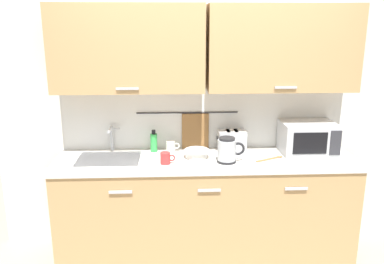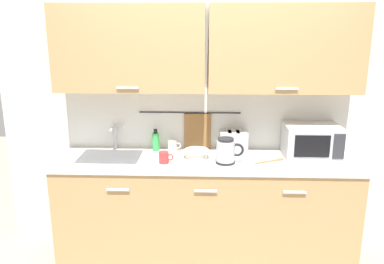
{
  "view_description": "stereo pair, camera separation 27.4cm",
  "coord_description": "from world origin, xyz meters",
  "px_view_note": "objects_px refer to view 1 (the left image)",
  "views": [
    {
      "loc": [
        -0.27,
        -2.9,
        2.0
      ],
      "look_at": [
        -0.12,
        0.33,
        1.12
      ],
      "focal_mm": 37.57,
      "sensor_mm": 36.0,
      "label": 1
    },
    {
      "loc": [
        0.0,
        -2.9,
        2.0
      ],
      "look_at": [
        -0.12,
        0.33,
        1.12
      ],
      "focal_mm": 37.57,
      "sensor_mm": 36.0,
      "label": 2
    }
  ],
  "objects_px": {
    "dish_soap_bottle": "(154,142)",
    "toaster": "(232,141)",
    "mixing_bowl": "(197,153)",
    "electric_kettle": "(227,150)",
    "wooden_spoon": "(273,158)",
    "mug_near_sink": "(166,158)",
    "mug_by_kettle": "(171,146)",
    "microwave": "(308,138)"
  },
  "relations": [
    {
      "from": "dish_soap_bottle",
      "to": "toaster",
      "type": "distance_m",
      "value": 0.69
    },
    {
      "from": "mixing_bowl",
      "to": "toaster",
      "type": "height_order",
      "value": "toaster"
    },
    {
      "from": "electric_kettle",
      "to": "wooden_spoon",
      "type": "bearing_deg",
      "value": 8.25
    },
    {
      "from": "toaster",
      "to": "mug_near_sink",
      "type": "bearing_deg",
      "value": -152.62
    },
    {
      "from": "electric_kettle",
      "to": "mug_near_sink",
      "type": "distance_m",
      "value": 0.5
    },
    {
      "from": "mixing_bowl",
      "to": "mug_by_kettle",
      "type": "height_order",
      "value": "mug_by_kettle"
    },
    {
      "from": "microwave",
      "to": "mixing_bowl",
      "type": "bearing_deg",
      "value": -173.71
    },
    {
      "from": "microwave",
      "to": "wooden_spoon",
      "type": "xyz_separation_m",
      "value": [
        -0.34,
        -0.16,
        -0.13
      ]
    },
    {
      "from": "electric_kettle",
      "to": "wooden_spoon",
      "type": "xyz_separation_m",
      "value": [
        0.39,
        0.06,
        -0.1
      ]
    },
    {
      "from": "microwave",
      "to": "mug_by_kettle",
      "type": "distance_m",
      "value": 1.2
    },
    {
      "from": "microwave",
      "to": "dish_soap_bottle",
      "type": "relative_size",
      "value": 2.35
    },
    {
      "from": "microwave",
      "to": "wooden_spoon",
      "type": "bearing_deg",
      "value": -154.85
    },
    {
      "from": "mug_near_sink",
      "to": "toaster",
      "type": "height_order",
      "value": "toaster"
    },
    {
      "from": "mug_by_kettle",
      "to": "dish_soap_bottle",
      "type": "bearing_deg",
      "value": 177.71
    },
    {
      "from": "microwave",
      "to": "mixing_bowl",
      "type": "height_order",
      "value": "microwave"
    },
    {
      "from": "electric_kettle",
      "to": "dish_soap_bottle",
      "type": "xyz_separation_m",
      "value": [
        -0.61,
        0.31,
        -0.01
      ]
    },
    {
      "from": "mug_near_sink",
      "to": "toaster",
      "type": "relative_size",
      "value": 0.47
    },
    {
      "from": "electric_kettle",
      "to": "mug_near_sink",
      "type": "relative_size",
      "value": 1.89
    },
    {
      "from": "microwave",
      "to": "toaster",
      "type": "bearing_deg",
      "value": 174.53
    },
    {
      "from": "microwave",
      "to": "dish_soap_bottle",
      "type": "bearing_deg",
      "value": 176.1
    },
    {
      "from": "microwave",
      "to": "wooden_spoon",
      "type": "relative_size",
      "value": 1.78
    },
    {
      "from": "electric_kettle",
      "to": "mixing_bowl",
      "type": "bearing_deg",
      "value": 155.79
    },
    {
      "from": "microwave",
      "to": "mug_by_kettle",
      "type": "relative_size",
      "value": 3.83
    },
    {
      "from": "microwave",
      "to": "wooden_spoon",
      "type": "distance_m",
      "value": 0.4
    },
    {
      "from": "dish_soap_bottle",
      "to": "mixing_bowl",
      "type": "bearing_deg",
      "value": -28.45
    },
    {
      "from": "mug_near_sink",
      "to": "mug_by_kettle",
      "type": "xyz_separation_m",
      "value": [
        0.04,
        0.32,
        0.0
      ]
    },
    {
      "from": "electric_kettle",
      "to": "toaster",
      "type": "xyz_separation_m",
      "value": [
        0.08,
        0.28,
        -0.01
      ]
    },
    {
      "from": "mug_near_sink",
      "to": "mixing_bowl",
      "type": "relative_size",
      "value": 0.56
    },
    {
      "from": "mixing_bowl",
      "to": "mug_by_kettle",
      "type": "distance_m",
      "value": 0.29
    },
    {
      "from": "dish_soap_bottle",
      "to": "electric_kettle",
      "type": "bearing_deg",
      "value": -26.8
    },
    {
      "from": "mug_near_sink",
      "to": "mug_by_kettle",
      "type": "relative_size",
      "value": 1.0
    },
    {
      "from": "microwave",
      "to": "mug_near_sink",
      "type": "bearing_deg",
      "value": -169.13
    },
    {
      "from": "electric_kettle",
      "to": "toaster",
      "type": "relative_size",
      "value": 0.89
    },
    {
      "from": "mug_near_sink",
      "to": "mixing_bowl",
      "type": "distance_m",
      "value": 0.29
    },
    {
      "from": "mug_near_sink",
      "to": "mug_by_kettle",
      "type": "bearing_deg",
      "value": 82.59
    },
    {
      "from": "dish_soap_bottle",
      "to": "mug_near_sink",
      "type": "distance_m",
      "value": 0.35
    },
    {
      "from": "mug_by_kettle",
      "to": "toaster",
      "type": "bearing_deg",
      "value": -2.42
    },
    {
      "from": "mug_by_kettle",
      "to": "mixing_bowl",
      "type": "bearing_deg",
      "value": -41.7
    },
    {
      "from": "dish_soap_bottle",
      "to": "mug_near_sink",
      "type": "relative_size",
      "value": 1.63
    },
    {
      "from": "microwave",
      "to": "dish_soap_bottle",
      "type": "distance_m",
      "value": 1.35
    },
    {
      "from": "toaster",
      "to": "mug_by_kettle",
      "type": "bearing_deg",
      "value": 177.58
    },
    {
      "from": "electric_kettle",
      "to": "toaster",
      "type": "bearing_deg",
      "value": 74.53
    }
  ]
}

